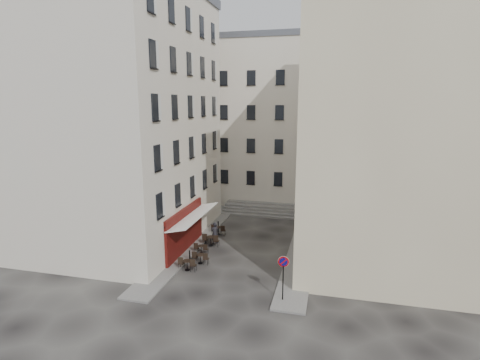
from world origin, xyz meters
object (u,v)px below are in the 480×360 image
(bistro_table_a, at_px, (187,264))
(bistro_table_b, at_px, (201,258))
(pedestrian, at_px, (215,233))
(no_parking_sign, at_px, (283,270))

(bistro_table_a, bearing_deg, bistro_table_b, 68.61)
(bistro_table_b, bearing_deg, pedestrian, 93.06)
(no_parking_sign, distance_m, bistro_table_a, 7.60)
(bistro_table_b, bearing_deg, bistro_table_a, -111.39)
(no_parking_sign, relative_size, pedestrian, 1.54)
(pedestrian, bearing_deg, bistro_table_b, 53.95)
(bistro_table_a, xyz_separation_m, pedestrian, (0.29, 5.34, 0.44))
(bistro_table_a, bearing_deg, no_parking_sign, -19.92)
(bistro_table_a, distance_m, bistro_table_b, 1.38)
(no_parking_sign, bearing_deg, bistro_table_b, 145.26)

